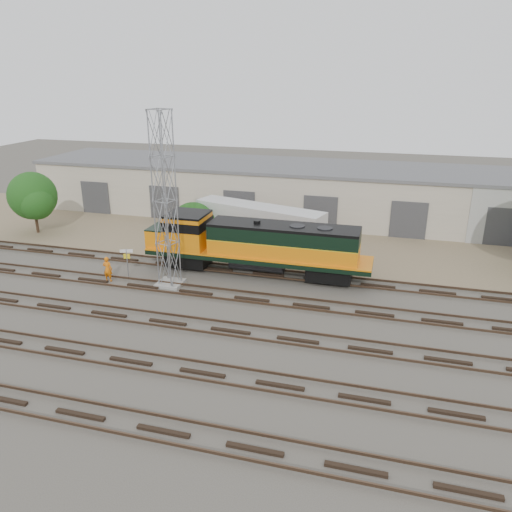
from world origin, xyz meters
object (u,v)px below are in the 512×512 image
(signal_tower, at_px, (165,204))
(semi_trailer, at_px, (262,221))
(locomotive, at_px, (253,244))
(worker, at_px, (108,269))

(signal_tower, height_order, semi_trailer, signal_tower)
(locomotive, distance_m, semi_trailer, 6.21)
(locomotive, relative_size, semi_trailer, 1.42)
(locomotive, height_order, semi_trailer, locomotive)
(worker, relative_size, semi_trailer, 0.16)
(signal_tower, relative_size, worker, 6.46)
(signal_tower, relative_size, semi_trailer, 1.01)
(signal_tower, height_order, worker, signal_tower)
(worker, xyz_separation_m, semi_trailer, (8.74, 10.32, 1.34))
(signal_tower, distance_m, semi_trailer, 11.15)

